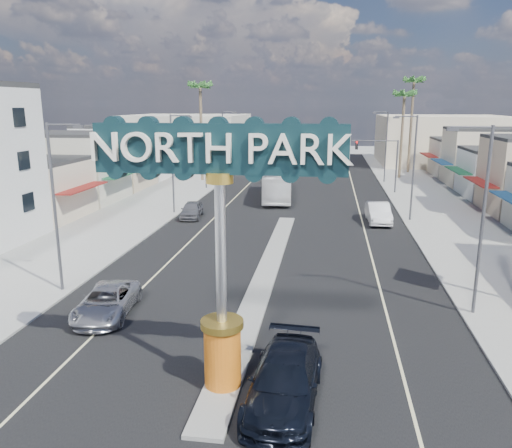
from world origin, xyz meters
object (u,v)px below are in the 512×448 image
(palm_left_far, at_px, (200,91))
(suv_right, at_px, (285,381))
(streetlight_l_near, at_px, (57,200))
(palm_right_far, at_px, (414,86))
(traffic_signal_left, at_px, (221,153))
(suv_left, at_px, (107,302))
(streetlight_r_far, at_px, (385,143))
(palm_right_mid, at_px, (404,98))
(streetlight_r_mid, at_px, (412,163))
(streetlight_l_mid, at_px, (174,159))
(traffic_signal_right, at_px, (381,155))
(streetlight_r_near, at_px, (480,212))
(car_parked_left, at_px, (192,210))
(city_bus, at_px, (277,183))
(streetlight_l_far, at_px, (224,141))
(car_parked_right, at_px, (378,213))
(gateway_sign, at_px, (220,228))

(palm_left_far, height_order, suv_right, palm_left_far)
(streetlight_l_near, bearing_deg, palm_right_far, 63.94)
(traffic_signal_left, height_order, suv_left, traffic_signal_left)
(streetlight_r_far, bearing_deg, palm_right_mid, 57.31)
(streetlight_r_mid, relative_size, streetlight_r_far, 1.00)
(streetlight_l_near, bearing_deg, suv_right, -34.05)
(streetlight_l_near, bearing_deg, streetlight_l_mid, 90.00)
(suv_left, bearing_deg, palm_right_mid, 61.31)
(traffic_signal_right, relative_size, streetlight_r_near, 0.67)
(streetlight_r_near, height_order, streetlight_r_mid, same)
(palm_left_far, bearing_deg, streetlight_r_mid, -40.48)
(streetlight_l_mid, bearing_deg, streetlight_r_mid, 0.00)
(car_parked_left, relative_size, city_bus, 0.36)
(palm_left_far, distance_m, palm_right_far, 30.48)
(suv_left, bearing_deg, streetlight_l_far, 88.11)
(palm_left_far, distance_m, city_bus, 18.41)
(city_bus, bearing_deg, traffic_signal_left, 139.31)
(streetlight_r_far, relative_size, suv_left, 1.80)
(streetlight_r_mid, height_order, car_parked_right, streetlight_r_mid)
(palm_left_far, bearing_deg, streetlight_r_far, 4.88)
(suv_left, bearing_deg, palm_left_far, 91.73)
(gateway_sign, distance_m, traffic_signal_left, 43.04)
(streetlight_l_far, bearing_deg, suv_left, -85.37)
(palm_right_mid, bearing_deg, streetlight_r_far, -122.69)
(streetlight_l_far, relative_size, streetlight_r_far, 1.00)
(streetlight_l_far, relative_size, car_parked_right, 1.76)
(suv_right, bearing_deg, streetlight_r_mid, 77.03)
(suv_left, xyz_separation_m, suv_right, (9.07, -5.93, 0.13))
(streetlight_l_near, relative_size, streetlight_r_near, 1.00)
(palm_right_mid, distance_m, city_bus, 24.38)
(streetlight_r_far, distance_m, car_parked_left, 30.47)
(streetlight_r_near, distance_m, palm_right_far, 52.71)
(streetlight_r_near, height_order, palm_right_far, palm_right_far)
(gateway_sign, bearing_deg, traffic_signal_left, 102.33)
(traffic_signal_left, distance_m, suv_right, 44.21)
(palm_right_far, bearing_deg, car_parked_right, -102.32)
(streetlight_r_mid, relative_size, city_bus, 0.75)
(streetlight_l_near, height_order, palm_right_far, palm_right_far)
(streetlight_l_far, distance_m, palm_right_mid, 24.41)
(traffic_signal_left, relative_size, palm_left_far, 0.46)
(streetlight_l_mid, height_order, car_parked_right, streetlight_l_mid)
(suv_left, height_order, suv_right, suv_right)
(suv_left, bearing_deg, suv_right, -39.70)
(streetlight_r_near, relative_size, palm_right_far, 0.64)
(streetlight_l_mid, xyz_separation_m, palm_right_mid, (23.43, 26.00, 5.54))
(gateway_sign, xyz_separation_m, suv_right, (2.25, -0.55, -5.11))
(gateway_sign, bearing_deg, traffic_signal_right, 77.67)
(streetlight_l_far, distance_m, palm_left_far, 7.21)
(streetlight_l_near, bearing_deg, city_bus, 73.78)
(traffic_signal_left, bearing_deg, palm_left_far, 122.43)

